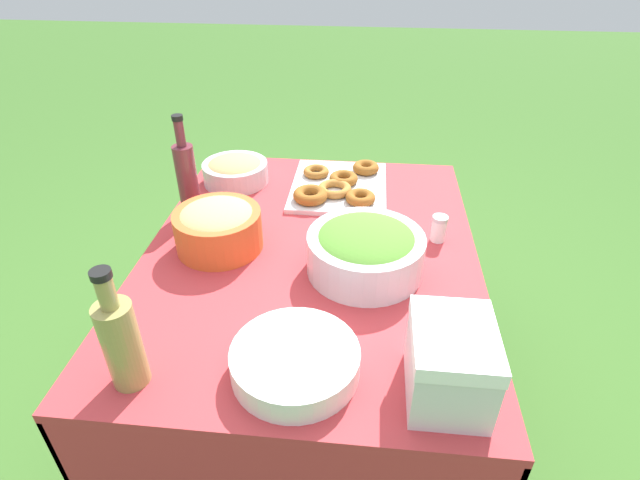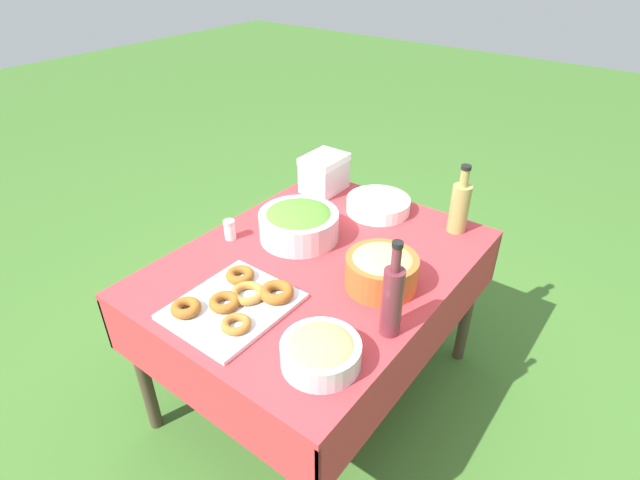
% 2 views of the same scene
% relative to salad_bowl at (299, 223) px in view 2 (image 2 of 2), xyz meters
% --- Properties ---
extents(ground_plane, '(14.00, 14.00, 0.00)m').
position_rel_salad_bowl_xyz_m(ground_plane, '(-0.08, -0.16, -0.76)').
color(ground_plane, '#3D6B28').
extents(picnic_table, '(1.23, 0.95, 0.69)m').
position_rel_salad_bowl_xyz_m(picnic_table, '(-0.08, -0.16, -0.16)').
color(picnic_table, '#B73338').
rests_on(picnic_table, ground_plane).
extents(salad_bowl, '(0.31, 0.31, 0.13)m').
position_rel_salad_bowl_xyz_m(salad_bowl, '(0.00, 0.00, 0.00)').
color(salad_bowl, silver).
rests_on(salad_bowl, picnic_table).
extents(pasta_bowl, '(0.25, 0.25, 0.13)m').
position_rel_salad_bowl_xyz_m(pasta_bowl, '(-0.07, -0.42, 0.00)').
color(pasta_bowl, '#E05B28').
rests_on(pasta_bowl, picnic_table).
extents(donut_platter, '(0.38, 0.33, 0.05)m').
position_rel_salad_bowl_xyz_m(donut_platter, '(-0.45, -0.10, -0.05)').
color(donut_platter, silver).
rests_on(donut_platter, picnic_table).
extents(plate_stack, '(0.27, 0.27, 0.06)m').
position_rel_salad_bowl_xyz_m(plate_stack, '(0.37, -0.14, -0.04)').
color(plate_stack, white).
rests_on(plate_stack, picnic_table).
extents(olive_oil_bottle, '(0.08, 0.08, 0.28)m').
position_rel_salad_bowl_xyz_m(olive_oil_bottle, '(0.43, -0.47, 0.04)').
color(olive_oil_bottle, '#998E4C').
rests_on(olive_oil_bottle, picnic_table).
extents(wine_bottle, '(0.06, 0.06, 0.32)m').
position_rel_salad_bowl_xyz_m(wine_bottle, '(-0.25, -0.56, 0.06)').
color(wine_bottle, maroon).
rests_on(wine_bottle, picnic_table).
extents(bread_bowl, '(0.23, 0.23, 0.09)m').
position_rel_salad_bowl_xyz_m(bread_bowl, '(-0.48, -0.47, -0.02)').
color(bread_bowl, silver).
rests_on(bread_bowl, picnic_table).
extents(cooler_box, '(0.20, 0.16, 0.17)m').
position_rel_salad_bowl_xyz_m(cooler_box, '(0.39, 0.17, 0.02)').
color(cooler_box, silver).
rests_on(cooler_box, picnic_table).
extents(salt_shaker, '(0.05, 0.05, 0.08)m').
position_rel_salad_bowl_xyz_m(salt_shaker, '(-0.17, 0.21, -0.03)').
color(salt_shaker, white).
rests_on(salt_shaker, picnic_table).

